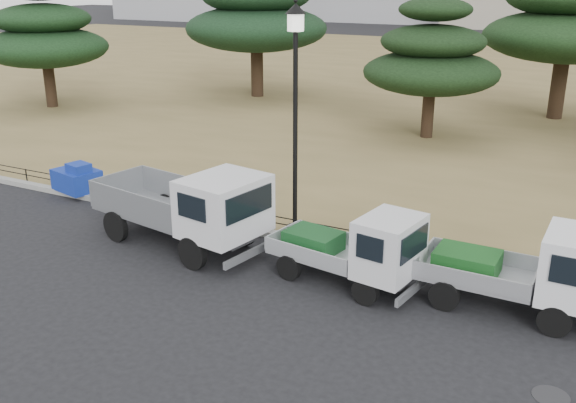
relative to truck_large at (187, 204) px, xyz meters
The scene contains 14 objects.
ground 2.82m from the truck_large, 24.77° to the right, with size 220.00×220.00×0.00m, color black.
lawn 29.63m from the truck_large, 85.47° to the left, with size 120.00×56.00×0.15m, color olive.
curb 2.98m from the truck_large, 33.08° to the left, with size 120.00×0.25×0.16m, color gray.
truck_large is the anchor object (origin of this frame).
truck_kei_front 4.49m from the truck_large, ahead, with size 3.50×1.88×1.76m.
truck_kei_rear 7.95m from the truck_large, ahead, with size 3.59×1.61×1.86m.
street_lamp 3.98m from the truck_large, 41.39° to the left, with size 0.51×0.51×5.71m.
pipe_fence 2.96m from the truck_large, 35.59° to the left, with size 38.00×0.04×0.40m.
tarp_pile 5.79m from the truck_large, 162.35° to the left, with size 1.58×1.30×0.92m.
manhole 9.20m from the truck_large, 14.46° to the right, with size 0.60×0.60×0.01m, color #2D2D30.
pine_west_far 20.26m from the truck_large, 146.06° to the left, with size 6.14×6.14×6.20m.
pine_west_near 20.99m from the truck_large, 115.44° to the left, with size 7.63×7.63×7.63m.
pine_center_left 13.98m from the truck_large, 81.03° to the left, with size 5.45×5.45×5.54m.
pine_center_right 21.40m from the truck_large, 72.33° to the left, with size 7.33×7.33×7.78m.
Camera 1 is at (6.78, -10.95, 6.44)m, focal length 40.00 mm.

